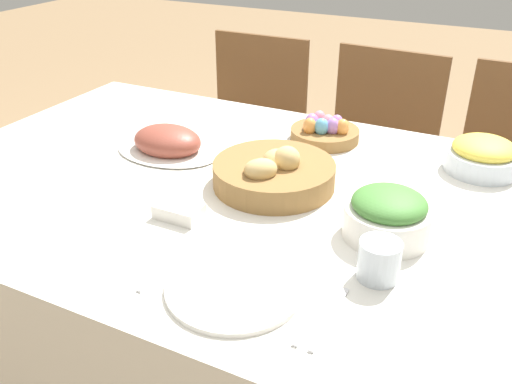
% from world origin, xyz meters
% --- Properties ---
extents(dining_table, '(1.85, 1.07, 0.74)m').
position_xyz_m(dining_table, '(0.00, 0.00, 0.37)').
color(dining_table, silver).
rests_on(dining_table, ground).
extents(chair_far_center, '(0.45, 0.45, 0.87)m').
position_xyz_m(chair_far_center, '(0.03, 0.85, 0.47)').
color(chair_far_center, brown).
rests_on(chair_far_center, ground).
extents(chair_far_left, '(0.42, 0.42, 0.87)m').
position_xyz_m(chair_far_left, '(-0.51, 0.85, 0.47)').
color(chair_far_left, brown).
rests_on(chair_far_left, ground).
extents(bread_basket, '(0.30, 0.30, 0.11)m').
position_xyz_m(bread_basket, '(-0.01, 0.03, 0.77)').
color(bread_basket, olive).
rests_on(bread_basket, dining_table).
extents(egg_basket, '(0.20, 0.20, 0.08)m').
position_xyz_m(egg_basket, '(0.00, 0.36, 0.77)').
color(egg_basket, olive).
rests_on(egg_basket, dining_table).
extents(ham_platter, '(0.30, 0.21, 0.08)m').
position_xyz_m(ham_platter, '(-0.36, 0.09, 0.76)').
color(ham_platter, silver).
rests_on(ham_platter, dining_table).
extents(green_salad_bowl, '(0.18, 0.18, 0.11)m').
position_xyz_m(green_salad_bowl, '(0.29, -0.07, 0.79)').
color(green_salad_bowl, silver).
rests_on(green_salad_bowl, dining_table).
extents(pineapple_bowl, '(0.19, 0.19, 0.09)m').
position_xyz_m(pineapple_bowl, '(0.43, 0.35, 0.78)').
color(pineapple_bowl, silver).
rests_on(pineapple_bowl, dining_table).
extents(dinner_plate, '(0.25, 0.25, 0.01)m').
position_xyz_m(dinner_plate, '(0.09, -0.36, 0.74)').
color(dinner_plate, silver).
rests_on(dinner_plate, dining_table).
extents(fork, '(0.01, 0.17, 0.00)m').
position_xyz_m(fork, '(-0.06, -0.36, 0.74)').
color(fork, silver).
rests_on(fork, dining_table).
extents(knife, '(0.01, 0.17, 0.00)m').
position_xyz_m(knife, '(0.24, -0.36, 0.74)').
color(knife, silver).
rests_on(knife, dining_table).
extents(spoon, '(0.01, 0.17, 0.00)m').
position_xyz_m(spoon, '(0.27, -0.36, 0.74)').
color(spoon, silver).
rests_on(spoon, dining_table).
extents(drinking_cup, '(0.08, 0.08, 0.08)m').
position_xyz_m(drinking_cup, '(0.31, -0.21, 0.78)').
color(drinking_cup, silver).
rests_on(drinking_cup, dining_table).
extents(butter_dish, '(0.10, 0.06, 0.03)m').
position_xyz_m(butter_dish, '(-0.14, -0.20, 0.75)').
color(butter_dish, silver).
rests_on(butter_dish, dining_table).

